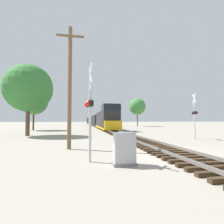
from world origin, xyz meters
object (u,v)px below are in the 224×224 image
object	(u,v)px
freight_train	(94,120)
crossing_signal_far	(195,114)
relay_cabinet	(124,149)
tree_far_right	(28,88)
tree_mid_background	(34,101)
tree_deep_background	(137,107)
utility_pole	(70,85)
crossing_signal_near	(90,107)

from	to	relation	value
freight_train	crossing_signal_far	distance (m)	51.35
relay_cabinet	tree_far_right	xyz separation A→B (m)	(-8.07, 15.40, 5.09)
freight_train	tree_mid_background	xyz separation A→B (m)	(-13.70, -31.91, 3.69)
tree_deep_background	utility_pole	bearing A→B (deg)	-114.14
crossing_signal_near	relay_cabinet	distance (m)	2.43
freight_train	tree_deep_background	xyz separation A→B (m)	(12.44, -14.27, 4.36)
crossing_signal_far	freight_train	bearing A→B (deg)	23.72
crossing_signal_near	tree_mid_background	size ratio (longest dim) A/B	0.54
tree_mid_background	relay_cabinet	bearing A→B (deg)	-69.19
crossing_signal_far	tree_far_right	bearing A→B (deg)	85.15
utility_pole	freight_train	bearing A→B (deg)	84.01
freight_train	crossing_signal_near	distance (m)	58.80
tree_far_right	utility_pole	bearing A→B (deg)	-62.89
tree_far_right	tree_deep_background	bearing A→B (deg)	51.41
freight_train	utility_pole	world-z (taller)	utility_pole
freight_train	tree_far_right	distance (m)	45.63
freight_train	tree_far_right	bearing A→B (deg)	-104.41
tree_far_right	relay_cabinet	bearing A→B (deg)	-62.34
crossing_signal_far	tree_deep_background	size ratio (longest dim) A/B	0.52
tree_far_right	tree_deep_background	xyz separation A→B (m)	(23.75, 29.76, 0.42)
tree_mid_background	crossing_signal_near	bearing A→B (deg)	-71.25
crossing_signal_near	tree_far_right	world-z (taller)	tree_far_right
crossing_signal_far	relay_cabinet	world-z (taller)	crossing_signal_far
tree_deep_background	crossing_signal_far	bearing A→B (deg)	-99.77
relay_cabinet	utility_pole	bearing A→B (deg)	118.94
relay_cabinet	freight_train	bearing A→B (deg)	86.88
utility_pole	tree_far_right	size ratio (longest dim) A/B	0.93
crossing_signal_far	tree_deep_background	world-z (taller)	tree_deep_background
crossing_signal_near	crossing_signal_far	xyz separation A→B (m)	(10.75, 7.63, 0.05)
crossing_signal_far	relay_cabinet	distance (m)	12.75
crossing_signal_far	relay_cabinet	bearing A→B (deg)	149.01
crossing_signal_near	relay_cabinet	world-z (taller)	crossing_signal_near
crossing_signal_near	tree_far_right	distance (m)	16.36
crossing_signal_far	tree_far_right	world-z (taller)	tree_far_right
freight_train	relay_cabinet	xyz separation A→B (m)	(-3.24, -59.44, -1.15)
crossing_signal_far	tree_mid_background	world-z (taller)	tree_mid_background
tree_deep_background	tree_mid_background	bearing A→B (deg)	-145.99
relay_cabinet	tree_mid_background	bearing A→B (deg)	110.81
freight_train	utility_pole	xyz separation A→B (m)	(-5.76, -54.88, 2.38)
freight_train	tree_far_right	size ratio (longest dim) A/B	9.60
tree_far_right	tree_deep_background	world-z (taller)	tree_deep_background
tree_deep_background	crossing_signal_near	bearing A→B (deg)	-111.06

